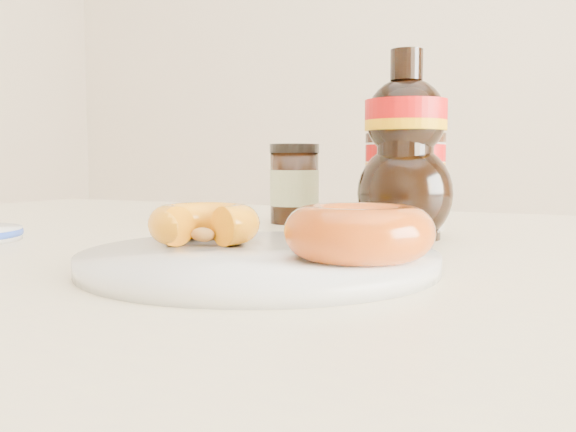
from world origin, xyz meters
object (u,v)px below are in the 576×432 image
at_px(donut_bitten, 204,224).
at_px(nutella_jar, 405,169).
at_px(donut_whole, 359,232).
at_px(dining_table, 276,325).
at_px(syrup_bottle, 405,145).
at_px(dark_jar, 294,185).
at_px(plate, 259,259).

relative_size(donut_bitten, nutella_jar, 0.70).
xyz_separation_m(donut_bitten, donut_whole, (0.14, -0.03, 0.00)).
relative_size(dining_table, donut_whole, 13.69).
bearing_deg(dining_table, syrup_bottle, 37.27).
xyz_separation_m(dining_table, dark_jar, (-0.06, 0.18, 0.13)).
height_order(dining_table, donut_whole, donut_whole).
distance_m(dining_table, nutella_jar, 0.24).
bearing_deg(dark_jar, donut_bitten, -79.12).
relative_size(donut_bitten, dark_jar, 0.90).
distance_m(donut_bitten, donut_whole, 0.14).
bearing_deg(nutella_jar, donut_bitten, -106.84).
bearing_deg(syrup_bottle, plate, -102.10).
bearing_deg(dining_table, donut_whole, -47.26).
relative_size(dining_table, syrup_bottle, 7.39).
height_order(nutella_jar, dark_jar, nutella_jar).
bearing_deg(donut_whole, donut_bitten, 169.68).
bearing_deg(plate, donut_whole, -1.83).
bearing_deg(donut_whole, nutella_jar, 99.53).
distance_m(syrup_bottle, dark_jar, 0.20).
bearing_deg(donut_whole, dining_table, 132.74).
bearing_deg(dark_jar, nutella_jar, -4.07).
height_order(dining_table, nutella_jar, nutella_jar).
distance_m(plate, dark_jar, 0.35).
distance_m(donut_bitten, nutella_jar, 0.30).
relative_size(donut_bitten, donut_whole, 0.88).
distance_m(nutella_jar, syrup_bottle, 0.09).
xyz_separation_m(plate, nutella_jar, (0.03, 0.31, 0.06)).
distance_m(dining_table, plate, 0.18).
bearing_deg(donut_bitten, dining_table, 112.03).
height_order(donut_bitten, syrup_bottle, syrup_bottle).
bearing_deg(plate, dining_table, 111.79).
relative_size(plate, dark_jar, 2.63).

